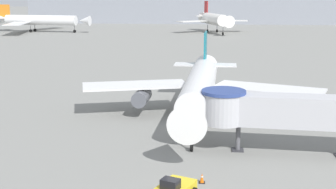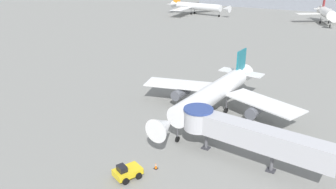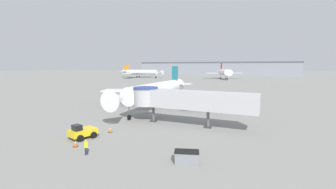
# 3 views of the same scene
# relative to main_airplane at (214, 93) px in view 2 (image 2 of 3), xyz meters

# --- Properties ---
(ground_plane) EXTENTS (800.00, 800.00, 0.00)m
(ground_plane) POSITION_rel_main_airplane_xyz_m (-1.30, -4.42, -3.90)
(ground_plane) COLOR gray
(main_airplane) EXTENTS (29.46, 30.76, 9.19)m
(main_airplane) POSITION_rel_main_airplane_xyz_m (0.00, 0.00, 0.00)
(main_airplane) COLOR white
(main_airplane) RESTS_ON ground_plane
(jet_bridge) EXTENTS (19.98, 4.61, 5.74)m
(jet_bridge) POSITION_rel_main_airplane_xyz_m (9.02, -11.19, 0.16)
(jet_bridge) COLOR #B7B7BC
(jet_bridge) RESTS_ON ground_plane
(pushback_tug_yellow) EXTENTS (3.21, 3.78, 1.89)m
(pushback_tug_yellow) POSITION_rel_main_airplane_xyz_m (-1.08, -22.14, -3.07)
(pushback_tug_yellow) COLOR yellow
(pushback_tug_yellow) RESTS_ON ground_plane
(traffic_cone_starboard_wing) EXTENTS (0.39, 0.39, 0.65)m
(traffic_cone_starboard_wing) POSITION_rel_main_airplane_xyz_m (11.31, -1.40, -3.60)
(traffic_cone_starboard_wing) COLOR black
(traffic_cone_starboard_wing) RESTS_ON ground_plane
(traffic_cone_near_nose) EXTENTS (0.49, 0.49, 0.80)m
(traffic_cone_near_nose) POSITION_rel_main_airplane_xyz_m (0.78, -18.73, -3.52)
(traffic_cone_near_nose) COLOR black
(traffic_cone_near_nose) RESTS_ON ground_plane
(background_jet_orange_tail) EXTENTS (36.69, 38.91, 9.86)m
(background_jet_orange_tail) POSITION_rel_main_airplane_xyz_m (-62.19, 113.31, 0.44)
(background_jet_orange_tail) COLOR white
(background_jet_orange_tail) RESTS_ON ground_plane
(background_jet_red_tail) EXTENTS (25.51, 27.32, 11.07)m
(background_jet_red_tail) POSITION_rel_main_airplane_xyz_m (1.44, 116.02, 0.95)
(background_jet_red_tail) COLOR white
(background_jet_red_tail) RESTS_ON ground_plane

